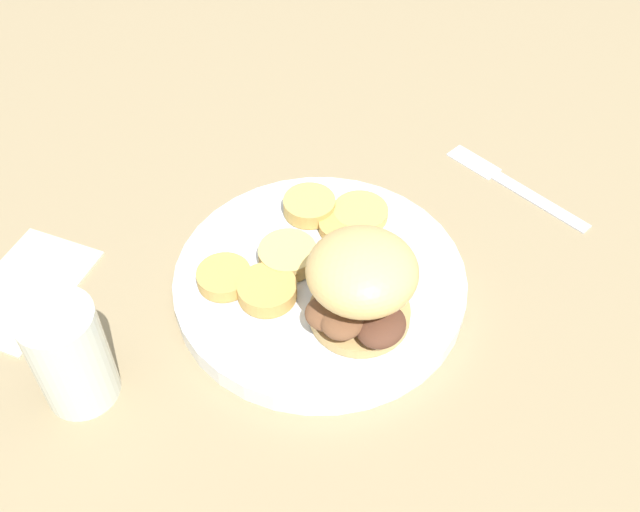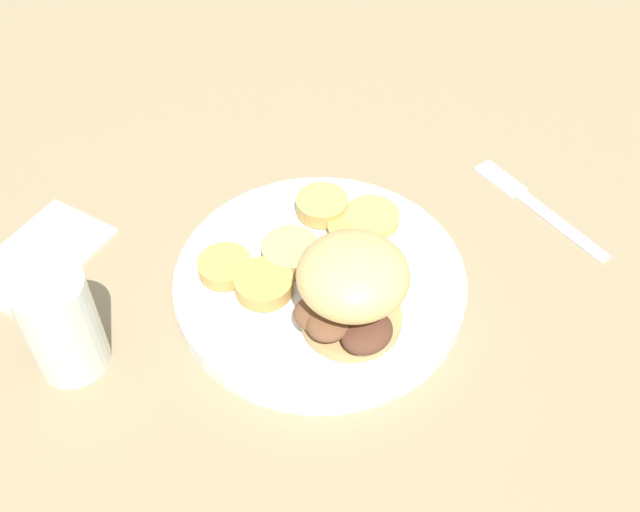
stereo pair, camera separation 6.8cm
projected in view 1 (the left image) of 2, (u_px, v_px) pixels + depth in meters
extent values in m
plane|color=#937F5B|center=(320.00, 290.00, 0.71)|extent=(4.00, 4.00, 0.00)
cylinder|color=white|center=(320.00, 282.00, 0.71)|extent=(0.27, 0.27, 0.02)
torus|color=white|center=(320.00, 276.00, 0.70)|extent=(0.27, 0.27, 0.01)
cylinder|color=tan|center=(360.00, 313.00, 0.66)|extent=(0.09, 0.09, 0.01)
ellipsoid|color=#563323|center=(381.00, 326.00, 0.63)|extent=(0.04, 0.05, 0.02)
ellipsoid|color=brown|center=(330.00, 312.00, 0.64)|extent=(0.06, 0.06, 0.02)
ellipsoid|color=#563323|center=(365.00, 308.00, 0.64)|extent=(0.03, 0.04, 0.02)
ellipsoid|color=brown|center=(340.00, 265.00, 0.68)|extent=(0.05, 0.05, 0.01)
ellipsoid|color=brown|center=(343.00, 319.00, 0.63)|extent=(0.04, 0.05, 0.02)
ellipsoid|color=brown|center=(365.00, 275.00, 0.67)|extent=(0.03, 0.02, 0.02)
ellipsoid|color=#DBB26B|center=(362.00, 271.00, 0.62)|extent=(0.09, 0.09, 0.05)
cylinder|color=#DBB766|center=(288.00, 254.00, 0.70)|extent=(0.06, 0.06, 0.02)
cylinder|color=tan|center=(309.00, 206.00, 0.75)|extent=(0.05, 0.05, 0.02)
cylinder|color=tan|center=(338.00, 227.00, 0.73)|extent=(0.04, 0.04, 0.01)
cylinder|color=tan|center=(355.00, 249.00, 0.71)|extent=(0.04, 0.04, 0.01)
cylinder|color=tan|center=(357.00, 211.00, 0.75)|extent=(0.06, 0.06, 0.01)
cylinder|color=tan|center=(224.00, 277.00, 0.68)|extent=(0.05, 0.05, 0.01)
cylinder|color=tan|center=(267.00, 290.00, 0.67)|extent=(0.05, 0.05, 0.02)
cube|color=silver|center=(540.00, 201.00, 0.79)|extent=(0.12, 0.05, 0.00)
cube|color=silver|center=(474.00, 162.00, 0.84)|extent=(0.06, 0.04, 0.00)
cylinder|color=silver|center=(70.00, 355.00, 0.60)|extent=(0.06, 0.06, 0.10)
cube|color=beige|center=(25.00, 288.00, 0.71)|extent=(0.10, 0.14, 0.01)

